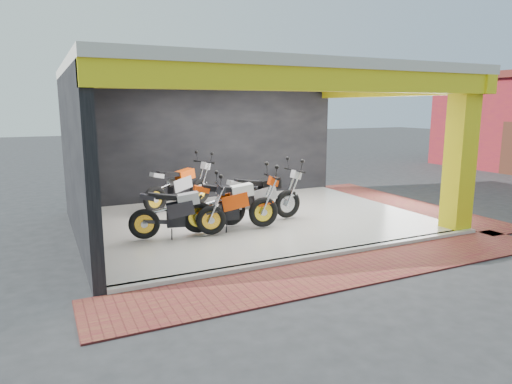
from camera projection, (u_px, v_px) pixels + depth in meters
ground at (297, 243)px, 9.60m from camera, size 80.00×80.00×0.00m
showroom_floor at (256, 220)px, 11.36m from camera, size 8.00×6.00×0.10m
showroom_ceiling at (256, 73)px, 10.70m from camera, size 8.40×6.40×0.20m
back_wall at (212, 143)px, 13.80m from camera, size 8.20×0.20×3.50m
left_wall at (75, 160)px, 9.31m from camera, size 0.20×6.20×3.50m
corner_column at (460, 156)px, 10.20m from camera, size 0.50×0.50×3.50m
header_beam_front at (329, 80)px, 8.10m from camera, size 8.40×0.30×0.40m
header_beam_right at (388, 89)px, 12.45m from camera, size 0.30×6.40×0.40m
floor_kerb at (325, 255)px, 8.69m from camera, size 8.00×0.20×0.10m
paver_front at (350, 270)px, 8.00m from camera, size 9.00×1.40×0.03m
paver_right at (403, 204)px, 13.40m from camera, size 1.40×7.00×0.03m
moto_hero at (263, 198)px, 10.30m from camera, size 2.41×1.13×1.42m
moto_row_a at (211, 206)px, 9.68m from camera, size 2.27×1.23×1.31m
moto_row_b at (288, 190)px, 11.15m from camera, size 2.40×1.00×1.44m
moto_row_c at (199, 179)px, 12.78m from camera, size 2.50×1.71×1.43m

